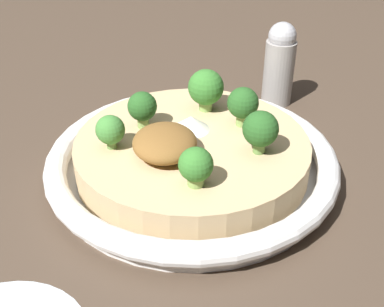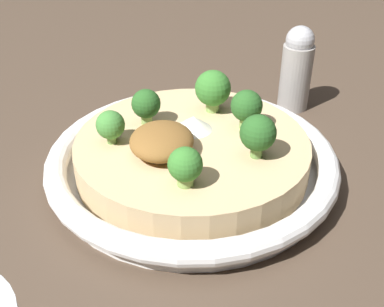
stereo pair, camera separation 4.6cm
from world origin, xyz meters
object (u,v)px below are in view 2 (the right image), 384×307
Objects in this scene: risotto_bowl at (192,158)px; broccoli_front_right at (110,125)px; broccoli_left at (213,89)px; pepper_shaker at (297,68)px; broccoli_right at (183,166)px; broccoli_front at (146,105)px; broccoli_back at (258,134)px; broccoli_back_left at (247,107)px.

risotto_bowl is 0.08m from broccoli_front_right.
risotto_bowl is at bearing -15.74° from broccoli_left.
pepper_shaker reaches higher than risotto_bowl.
broccoli_right is 0.09m from broccoli_front_right.
broccoli_front is at bearing -155.30° from broccoli_right.
broccoli_front is (-0.03, -0.05, 0.04)m from risotto_bowl.
risotto_bowl is 0.08m from broccoli_back.
broccoli_left is at bearing -45.09° from pepper_shaker.
broccoli_back reaches higher than broccoli_front_right.
broccoli_back reaches higher than broccoli_right.
broccoli_left is (-0.13, 0.02, 0.01)m from broccoli_right.
broccoli_front_right is at bearing -73.69° from broccoli_back_left.
risotto_bowl is at bearing 61.13° from broccoli_front.
broccoli_front reaches higher than risotto_bowl.
broccoli_left is at bearing 171.78° from broccoli_right.
broccoli_back_left reaches higher than broccoli_front_right.
broccoli_back_left is at bearing -169.92° from broccoli_back.
broccoli_left is at bearing 117.91° from broccoli_front.
broccoli_front is 0.05m from broccoli_front_right.
risotto_bowl is at bearing 98.30° from broccoli_front_right.
broccoli_right is at bearing 24.70° from broccoli_front.
pepper_shaker reaches higher than broccoli_left.
broccoli_front_right is at bearing -52.29° from broccoli_left.
broccoli_back_left is at bearing 116.94° from risotto_bowl.
broccoli_left is (-0.07, 0.09, 0.01)m from broccoli_front_right.
broccoli_front is 0.93× the size of broccoli_back_left.
broccoli_back is at bearing 64.65° from broccoli_front.
broccoli_front_right is 0.31× the size of pepper_shaker.
broccoli_right is at bearing -52.72° from broccoli_back.
broccoli_front_right is 0.73× the size of broccoli_left.
broccoli_right is 0.34× the size of pepper_shaker.
broccoli_front is 0.10m from broccoli_back_left.
risotto_bowl is 8.14× the size of broccoli_right.
broccoli_back_left reaches higher than risotto_bowl.
broccoli_front is 1.08× the size of broccoli_right.
broccoli_front is at bearing -62.09° from broccoli_left.
broccoli_back_left is 0.14m from pepper_shaker.
broccoli_back is at bearing 10.08° from broccoli_back_left.
broccoli_front is at bearing -115.35° from broccoli_back.
broccoli_back is 0.09m from broccoli_left.
broccoli_left is (-0.03, -0.03, 0.00)m from broccoli_back_left.
risotto_bowl is at bearing -63.06° from broccoli_back_left.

